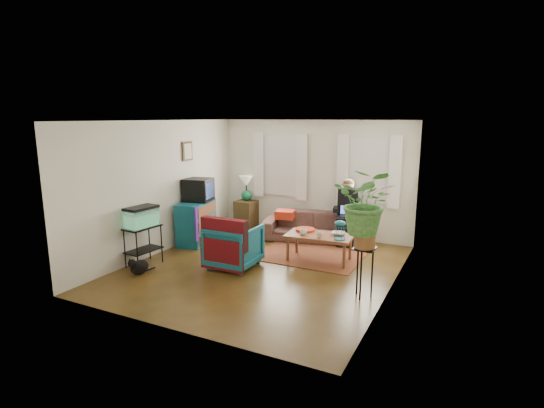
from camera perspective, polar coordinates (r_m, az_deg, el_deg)
The scene contains 31 objects.
floor at distance 7.70m, azimuth -1.34°, elevation -8.58°, with size 4.50×5.00×0.01m, color #4F2B14.
ceiling at distance 7.23m, azimuth -1.44°, elevation 11.14°, with size 4.50×5.00×0.01m, color white.
wall_back at distance 9.61m, azimuth 5.60°, elevation 3.44°, with size 4.50×0.01×2.60m, color silver.
wall_front at distance 5.33m, azimuth -14.06°, elevation -3.55°, with size 4.50×0.01×2.60m, color silver.
wall_left at distance 8.62m, azimuth -14.74°, elevation 2.17°, with size 0.01×5.00×2.60m, color silver.
wall_right at distance 6.63m, azimuth 16.08°, elevation -0.69°, with size 0.01×5.00×2.60m, color silver.
window_left at distance 9.87m, azimuth 1.23°, elevation 5.17°, with size 1.08×0.04×1.38m, color white.
window_right at distance 9.19m, azimuth 12.90°, elevation 4.40°, with size 1.08×0.04×1.38m, color white.
curtains_left at distance 9.80m, azimuth 1.03°, elevation 5.13°, with size 1.36×0.06×1.50m, color white.
curtains_right at distance 9.11m, azimuth 12.78°, elevation 4.35°, with size 1.36×0.06×1.50m, color white.
picture_frame at distance 9.18m, azimuth -11.28°, elevation 6.97°, with size 0.04×0.32×0.40m, color #3D2616.
area_rug at distance 8.44m, azimuth 5.20°, elevation -6.74°, with size 2.00×1.60×0.01m, color brown.
sofa at distance 9.31m, azimuth 5.39°, elevation -2.41°, with size 2.09×0.82×0.82m, color brown.
seated_person at distance 9.19m, azimuth 10.07°, elevation -1.36°, with size 0.52×0.64×1.25m, color black, non-canonical shape.
side_table at distance 10.33m, azimuth -3.43°, elevation -1.38°, with size 0.46×0.46×0.68m, color #402D18.
table_lamp at distance 10.21m, azimuth -3.48°, elevation 2.06°, with size 0.35×0.35×0.62m, color white, non-canonical shape.
dresser at distance 9.21m, azimuth -10.13°, elevation -2.43°, with size 0.50×1.00×0.90m, color #105C61.
crt_tv at distance 9.15m, azimuth -9.91°, elevation 1.91°, with size 0.55×0.50×0.48m, color black.
aquarium_stand at distance 8.08m, azimuth -16.89°, elevation -5.43°, with size 0.36×0.65×0.72m, color black.
aquarium at distance 7.94m, azimuth -17.13°, elevation -1.61°, with size 0.32×0.59×0.38m, color #7FD899.
black_cat at distance 7.69m, azimuth -17.37°, elevation -7.91°, with size 0.24×0.37×0.32m, color black.
armchair at distance 7.67m, azimuth -5.15°, elevation -5.34°, with size 0.83×0.78×0.86m, color navy.
serape_throw at distance 7.35m, azimuth -6.50°, elevation -4.68°, with size 0.86×0.20×0.71m, color #9E0A0A.
coffee_table at distance 8.05m, azimuth 6.35°, elevation -5.86°, with size 1.22×0.67×0.51m, color brown.
cup_a at distance 7.94m, azimuth 4.25°, elevation -3.76°, with size 0.14×0.14×0.11m, color white.
cup_b at distance 7.76m, azimuth 6.39°, elevation -4.17°, with size 0.11×0.11×0.10m, color beige.
bowl at distance 7.99m, azimuth 8.92°, elevation -3.94°, with size 0.24×0.24×0.06m, color white.
snack_tray at distance 8.22m, azimuth 4.49°, elevation -3.46°, with size 0.38×0.38×0.04m, color #B21414.
birdcage at distance 7.67m, azimuth 9.11°, elevation -3.47°, with size 0.20×0.20×0.36m, color #115B6B, non-canonical shape.
plant_stand at distance 6.55m, azimuth 12.19°, elevation -8.99°, with size 0.33×0.33×0.77m, color black.
potted_plant at distance 6.28m, azimuth 12.55°, elevation -1.12°, with size 0.88×0.76×0.98m, color #599947.
Camera 1 is at (3.38, -6.39, 2.67)m, focal length 28.00 mm.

